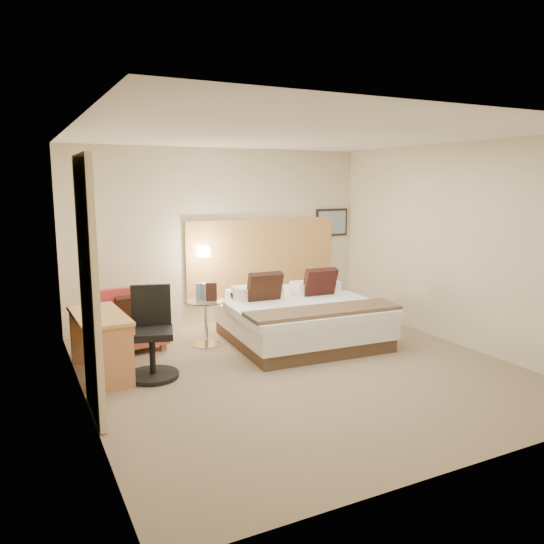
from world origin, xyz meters
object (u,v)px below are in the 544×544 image
lounge_chair (131,325)px  desk_chair (152,341)px  desk (102,327)px  side_table (206,320)px  bed (301,319)px

lounge_chair → desk_chair: size_ratio=0.81×
desk → desk_chair: desk_chair is taller
side_table → desk: desk is taller
side_table → desk_chair: size_ratio=0.68×
bed → lounge_chair: size_ratio=2.51×
lounge_chair → side_table: size_ratio=1.19×
desk → desk_chair: size_ratio=1.15×
bed → lounge_chair: bed is taller
lounge_chair → desk_chair: 1.17m
lounge_chair → desk: bearing=-120.3°
lounge_chair → desk: 1.03m
bed → desk: bearing=-177.1°
lounge_chair → side_table: bearing=-19.5°
lounge_chair → desk: (-0.51, -0.86, 0.26)m
bed → lounge_chair: (-2.16, 0.73, -0.00)m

